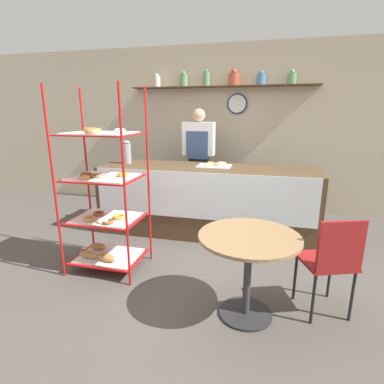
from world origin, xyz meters
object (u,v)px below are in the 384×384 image
object	(u,v)px
cafe_table	(248,255)
coffee_carafe	(127,152)
cafe_chair	(332,257)
donut_tray_counter	(215,165)
person_worker	(199,160)
pastry_rack	(104,199)

from	to	relation	value
cafe_table	coffee_carafe	world-z (taller)	coffee_carafe
cafe_chair	donut_tray_counter	distance (m)	2.06
cafe_chair	donut_tray_counter	world-z (taller)	donut_tray_counter
person_worker	donut_tray_counter	distance (m)	0.69
coffee_carafe	donut_tray_counter	world-z (taller)	coffee_carafe
pastry_rack	coffee_carafe	distance (m)	1.33
pastry_rack	coffee_carafe	world-z (taller)	pastry_rack
cafe_table	donut_tray_counter	distance (m)	1.89
pastry_rack	person_worker	bearing A→B (deg)	73.55
person_worker	cafe_chair	size ratio (longest dim) A/B	1.95
pastry_rack	cafe_table	size ratio (longest dim) A/B	2.36
cafe_chair	pastry_rack	bearing A→B (deg)	-27.95
pastry_rack	person_worker	size ratio (longest dim) A/B	1.11
person_worker	cafe_chair	bearing A→B (deg)	-54.37
coffee_carafe	donut_tray_counter	distance (m)	1.27
coffee_carafe	person_worker	bearing A→B (deg)	36.22
person_worker	cafe_table	bearing A→B (deg)	-68.18
cafe_chair	coffee_carafe	bearing A→B (deg)	-52.11
cafe_chair	donut_tray_counter	bearing A→B (deg)	-73.10
cafe_table	cafe_chair	xyz separation A→B (m)	(0.64, 0.14, -0.01)
pastry_rack	donut_tray_counter	xyz separation A→B (m)	(0.92, 1.31, 0.17)
person_worker	cafe_table	xyz separation A→B (m)	(0.94, -2.34, -0.37)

